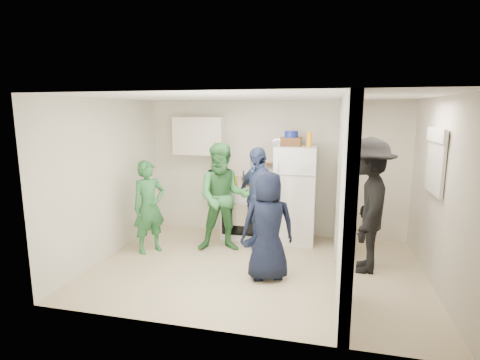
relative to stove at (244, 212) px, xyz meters
name	(u,v)px	position (x,y,z in m)	size (l,w,h in m)	color
floor	(256,268)	(0.49, -1.37, -0.47)	(4.80, 4.80, 0.00)	tan
wall_back	(274,169)	(0.49, 0.33, 0.78)	(4.80, 4.80, 0.00)	silver
wall_front	(225,218)	(0.49, -3.07, 0.78)	(4.80, 4.80, 0.00)	silver
wall_left	(108,179)	(-1.91, -1.37, 0.78)	(3.40, 3.40, 0.00)	silver
wall_right	(440,194)	(2.89, -1.37, 0.78)	(3.40, 3.40, 0.00)	silver
ceiling	(258,97)	(0.49, -1.37, 2.03)	(4.80, 4.80, 0.00)	white
partition_pier_back	(341,176)	(1.69, -0.27, 0.78)	(0.12, 1.20, 2.50)	silver
partition_pier_front	(347,210)	(1.69, -2.47, 0.78)	(0.12, 1.20, 2.50)	silver
partition_header	(348,112)	(1.69, -1.37, 1.83)	(0.12, 1.00, 0.40)	silver
stove	(244,212)	(0.00, 0.00, 0.00)	(0.79, 0.66, 0.94)	white
upper_cabinet	(199,136)	(-0.91, 0.15, 1.38)	(0.95, 0.34, 0.70)	silver
fridge	(295,195)	(0.93, -0.03, 0.39)	(0.70, 0.68, 1.71)	white
wicker_basket	(291,142)	(0.83, 0.02, 1.31)	(0.35, 0.25, 0.15)	brown
blue_bowl	(291,134)	(0.83, 0.02, 1.44)	(0.24, 0.24, 0.11)	navy
yellow_cup_stack_top	(309,140)	(1.15, -0.13, 1.36)	(0.09, 0.09, 0.25)	#FBA815
wall_clock	(277,145)	(0.54, 0.31, 1.23)	(0.22, 0.22, 0.03)	white
spice_shelf	(274,164)	(0.49, 0.28, 0.88)	(0.35, 0.08, 0.03)	olive
nook_window	(437,162)	(2.87, -1.17, 1.18)	(0.03, 0.70, 0.80)	black
nook_window_frame	(436,161)	(2.86, -1.17, 1.18)	(0.04, 0.76, 0.86)	white
nook_valance	(436,135)	(2.83, -1.17, 1.53)	(0.04, 0.82, 0.18)	white
yellow_cup_stack_stove	(235,182)	(-0.12, -0.22, 0.59)	(0.09, 0.09, 0.25)	yellow
red_cup	(254,187)	(0.22, -0.20, 0.53)	(0.09, 0.09, 0.12)	#AD0B32
person_green_left	(149,207)	(-1.35, -1.11, 0.29)	(0.56, 0.37, 1.53)	#30793F
person_green_center	(223,198)	(-0.19, -0.75, 0.43)	(0.88, 0.68, 1.80)	#377E40
person_denim	(257,198)	(0.33, -0.49, 0.39)	(1.01, 0.42, 1.73)	#38407A
person_navy	(268,226)	(0.71, -1.67, 0.29)	(0.74, 0.48, 1.52)	black
person_nook	(367,205)	(2.04, -1.05, 0.51)	(1.26, 0.72, 1.95)	black
bottle_a	(232,179)	(-0.27, 0.11, 0.59)	(0.07, 0.07, 0.24)	maroon
bottle_b	(233,180)	(-0.19, -0.07, 0.62)	(0.06, 0.06, 0.29)	#294C19
bottle_c	(243,178)	(-0.06, 0.16, 0.61)	(0.06, 0.06, 0.28)	#ACAEBB
bottle_d	(244,181)	(0.00, -0.07, 0.60)	(0.07, 0.07, 0.25)	brown
bottle_e	(253,179)	(0.12, 0.18, 0.60)	(0.06, 0.06, 0.25)	#B5BAC9
bottle_f	(254,181)	(0.17, 0.02, 0.59)	(0.06, 0.06, 0.24)	#153B26
bottle_g	(260,178)	(0.27, 0.14, 0.62)	(0.08, 0.08, 0.31)	olive
bottle_h	(227,180)	(-0.30, -0.10, 0.61)	(0.08, 0.08, 0.28)	silver
bottle_i	(249,179)	(0.06, 0.12, 0.60)	(0.07, 0.07, 0.26)	#4C350D
bottle_j	(259,182)	(0.29, -0.12, 0.60)	(0.07, 0.07, 0.27)	#204C1A
bottle_k	(233,178)	(-0.22, 0.05, 0.61)	(0.06, 0.06, 0.29)	brown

